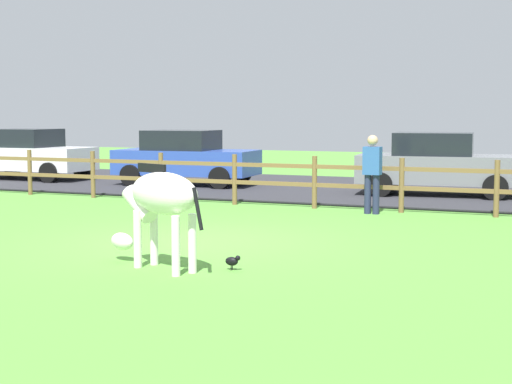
{
  "coord_description": "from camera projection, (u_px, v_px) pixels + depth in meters",
  "views": [
    {
      "loc": [
        5.75,
        -11.13,
        2.08
      ],
      "look_at": [
        0.64,
        1.32,
        0.71
      ],
      "focal_mm": 54.29,
      "sensor_mm": 36.0,
      "label": 1
    }
  ],
  "objects": [
    {
      "name": "parking_asphalt",
      "position": [
        345.0,
        189.0,
        21.19
      ],
      "size": [
        28.0,
        7.4,
        0.05
      ],
      "primitive_type": "cube",
      "color": "#2D2D33",
      "rests_on": "ground_plane"
    },
    {
      "name": "paddock_fence",
      "position": [
        274.0,
        177.0,
        17.33
      ],
      "size": [
        21.23,
        0.11,
        1.16
      ],
      "color": "brown",
      "rests_on": "ground_plane"
    },
    {
      "name": "parked_car_white",
      "position": [
        28.0,
        154.0,
        24.04
      ],
      "size": [
        4.02,
        1.91,
        1.56
      ],
      "color": "white",
      "rests_on": "parking_asphalt"
    },
    {
      "name": "crow_on_grass",
      "position": [
        233.0,
        261.0,
        10.29
      ],
      "size": [
        0.22,
        0.1,
        0.2
      ],
      "color": "black",
      "rests_on": "ground_plane"
    },
    {
      "name": "parked_car_blue",
      "position": [
        185.0,
        157.0,
        22.11
      ],
      "size": [
        4.1,
        2.08,
        1.56
      ],
      "color": "#2D4CAD",
      "rests_on": "parking_asphalt"
    },
    {
      "name": "visitor_near_fence",
      "position": [
        372.0,
        170.0,
        16.01
      ],
      "size": [
        0.37,
        0.24,
        1.64
      ],
      "color": "#232847",
      "rests_on": "ground_plane"
    },
    {
      "name": "parked_car_grey",
      "position": [
        438.0,
        163.0,
        19.34
      ],
      "size": [
        4.14,
        2.19,
        1.56
      ],
      "color": "slate",
      "rests_on": "parking_asphalt"
    },
    {
      "name": "ground_plane",
      "position": [
        189.0,
        241.0,
        12.63
      ],
      "size": [
        60.0,
        60.0,
        0.0
      ],
      "primitive_type": "plane",
      "color": "#549338"
    },
    {
      "name": "zebra",
      "position": [
        160.0,
        201.0,
        10.27
      ],
      "size": [
        1.84,
        0.98,
        1.41
      ],
      "color": "white",
      "rests_on": "ground_plane"
    }
  ]
}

